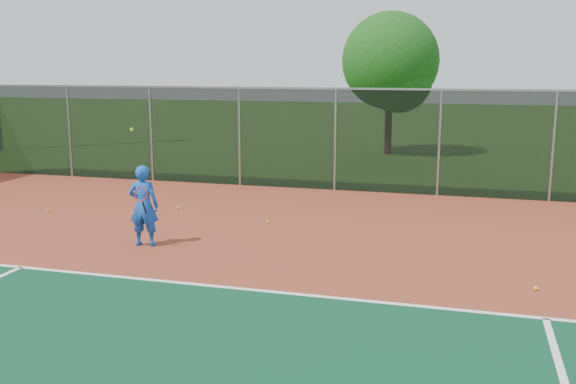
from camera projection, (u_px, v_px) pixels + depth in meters
court_apron at (400, 331)px, 8.94m from camera, size 30.00×20.00×0.02m
fence_back at (439, 142)px, 18.09m from camera, size 30.00×0.06×3.03m
tennis_player at (144, 206)px, 13.07m from camera, size 0.66×0.66×2.41m
practice_ball_0 at (105, 186)px, 19.56m from camera, size 0.07×0.07×0.07m
practice_ball_1 at (48, 211)px, 16.24m from camera, size 0.07×0.07×0.07m
practice_ball_2 at (536, 288)px, 10.55m from camera, size 0.07×0.07×0.07m
practice_ball_3 at (133, 214)px, 15.90m from camera, size 0.07×0.07×0.07m
practice_ball_4 at (178, 207)px, 16.65m from camera, size 0.07×0.07×0.07m
practice_ball_6 at (268, 221)px, 15.12m from camera, size 0.07×0.07×0.07m
tree_back_left at (392, 65)px, 26.42m from camera, size 4.02×4.02×5.90m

